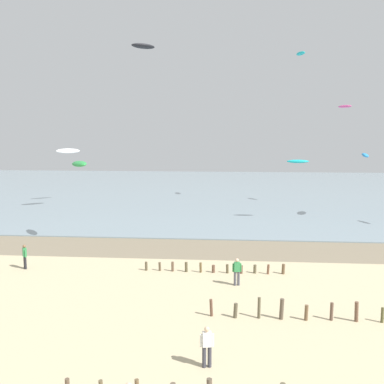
# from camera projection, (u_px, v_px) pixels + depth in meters

# --- Properties ---
(wet_sand_strip) EXTENTS (120.00, 6.17, 0.01)m
(wet_sand_strip) POSITION_uv_depth(u_px,v_px,m) (198.00, 249.00, 35.33)
(wet_sand_strip) COLOR #84755B
(wet_sand_strip) RESTS_ON ground
(sea) EXTENTS (160.00, 70.00, 0.10)m
(sea) POSITION_uv_depth(u_px,v_px,m) (213.00, 190.00, 72.95)
(sea) COLOR #7F939E
(sea) RESTS_ON ground
(groyne_far) EXTENTS (9.48, 0.36, 0.69)m
(groyne_far) POSITION_uv_depth(u_px,v_px,m) (217.00, 268.00, 29.27)
(groyne_far) COLOR brown
(groyne_far) RESTS_ON ground
(person_mid_beach) EXTENTS (0.56, 0.29, 1.71)m
(person_mid_beach) POSITION_uv_depth(u_px,v_px,m) (207.00, 345.00, 17.27)
(person_mid_beach) COLOR #383842
(person_mid_beach) RESTS_ON ground
(person_left_flank) EXTENTS (0.56, 0.27, 1.71)m
(person_left_flank) POSITION_uv_depth(u_px,v_px,m) (237.00, 271.00, 26.70)
(person_left_flank) COLOR #4C4C56
(person_left_flank) RESTS_ON ground
(person_right_flank) EXTENTS (0.39, 0.48, 1.71)m
(person_right_flank) POSITION_uv_depth(u_px,v_px,m) (25.00, 256.00, 30.02)
(person_right_flank) COLOR #232328
(person_right_flank) RESTS_ON ground
(kite_aloft_0) EXTENTS (2.47, 2.77, 0.66)m
(kite_aloft_0) POSITION_uv_depth(u_px,v_px,m) (79.00, 164.00, 36.81)
(kite_aloft_0) COLOR green
(kite_aloft_1) EXTENTS (1.28, 2.39, 0.51)m
(kite_aloft_1) POSITION_uv_depth(u_px,v_px,m) (301.00, 54.00, 55.96)
(kite_aloft_1) COLOR #19B2B7
(kite_aloft_2) EXTENTS (1.74, 2.10, 0.37)m
(kite_aloft_2) POSITION_uv_depth(u_px,v_px,m) (345.00, 106.00, 54.33)
(kite_aloft_2) COLOR #E54C99
(kite_aloft_4) EXTENTS (2.32, 0.82, 0.39)m
(kite_aloft_4) POSITION_uv_depth(u_px,v_px,m) (298.00, 161.00, 45.71)
(kite_aloft_4) COLOR #19B2B7
(kite_aloft_5) EXTENTS (2.96, 2.70, 0.85)m
(kite_aloft_5) POSITION_uv_depth(u_px,v_px,m) (68.00, 151.00, 53.26)
(kite_aloft_5) COLOR white
(kite_aloft_6) EXTENTS (1.52, 2.60, 0.66)m
(kite_aloft_6) POSITION_uv_depth(u_px,v_px,m) (365.00, 155.00, 46.68)
(kite_aloft_6) COLOR #2384D1
(kite_aloft_8) EXTENTS (3.02, 2.68, 0.72)m
(kite_aloft_8) POSITION_uv_depth(u_px,v_px,m) (143.00, 46.00, 50.85)
(kite_aloft_8) COLOR black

